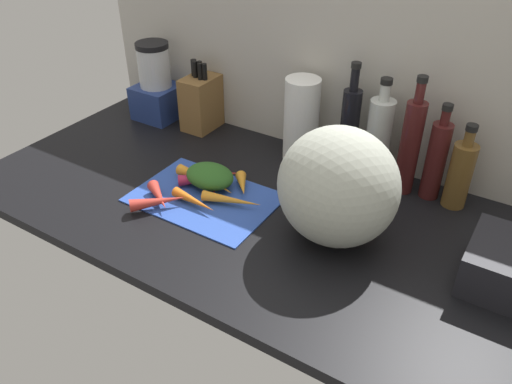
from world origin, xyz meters
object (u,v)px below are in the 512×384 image
object	(u,v)px
carrot_3	(194,201)
carrot_0	(159,196)
bottle_1	(378,138)
bottle_3	(436,159)
knife_block	(201,102)
blender_appliance	(156,86)
bottle_4	(460,174)
carrot_4	(159,201)
cutting_board	(205,197)
paper_towel_roll	(301,120)
carrot_1	(206,178)
bottle_2	(410,146)
carrot_10	(200,176)
bottle_0	(349,128)
carrot_9	(221,175)
winter_squash	(338,187)
carrot_2	(242,184)
carrot_5	(216,182)
carrot_6	(212,179)
carrot_8	(205,177)
carrot_7	(232,200)

from	to	relation	value
carrot_3	carrot_0	bearing A→B (deg)	-159.00
bottle_1	bottle_3	distance (cm)	17.17
bottle_3	knife_block	bearing A→B (deg)	179.81
blender_appliance	knife_block	bearing A→B (deg)	4.92
bottle_4	carrot_4	bearing A→B (deg)	-146.17
cutting_board	knife_block	bearing A→B (deg)	127.78
bottle_4	paper_towel_roll	bearing A→B (deg)	179.42
cutting_board	carrot_1	distance (cm)	7.21
bottle_2	bottle_4	size ratio (longest dim) A/B	1.41
bottle_2	bottle_3	distance (cm)	7.86
cutting_board	carrot_10	world-z (taller)	carrot_10
cutting_board	bottle_0	world-z (taller)	bottle_0
carrot_9	winter_squash	world-z (taller)	winter_squash
carrot_0	carrot_3	size ratio (longest dim) A/B	0.85
cutting_board	bottle_2	bearing A→B (deg)	36.73
carrot_2	carrot_5	xyz separation A→B (cm)	(-7.37, -2.89, -0.06)
carrot_1	carrot_4	distance (cm)	17.05
blender_appliance	paper_towel_roll	xyz separation A→B (cm)	(57.75, 1.09, 1.30)
carrot_6	bottle_2	world-z (taller)	bottle_2
knife_block	paper_towel_roll	bearing A→B (deg)	-0.75
blender_appliance	carrot_8	bearing A→B (deg)	-33.74
carrot_2	carrot_8	distance (cm)	11.62
paper_towel_roll	bottle_0	xyz separation A→B (cm)	(15.12, 1.65, 0.66)
carrot_8	bottle_3	world-z (taller)	bottle_3
bottle_0	bottle_3	world-z (taller)	bottle_0
winter_squash	bottle_4	world-z (taller)	winter_squash
carrot_6	knife_block	xyz separation A→B (cm)	(-25.66, 29.09, 7.35)
carrot_5	paper_towel_roll	world-z (taller)	paper_towel_roll
carrot_1	bottle_3	xyz separation A→B (cm)	(56.68, 29.37, 9.45)
carrot_4	bottle_1	distance (cm)	64.77
carrot_2	bottle_1	bearing A→B (deg)	43.67
carrot_1	carrot_3	xyz separation A→B (cm)	(3.95, -10.90, -0.21)
carrot_4	winter_squash	world-z (taller)	winter_squash
winter_squash	carrot_7	bearing A→B (deg)	-173.69
cutting_board	bottle_4	bearing A→B (deg)	29.87
carrot_8	bottle_1	distance (cm)	51.39
carrot_9	paper_towel_roll	world-z (taller)	paper_towel_roll
carrot_4	bottle_2	world-z (taller)	bottle_2
bottle_1	bottle_4	bearing A→B (deg)	-4.06
carrot_7	bottle_0	world-z (taller)	bottle_0
carrot_8	bottle_2	xyz separation A→B (cm)	(49.92, 28.24, 11.95)
carrot_5	carrot_4	bearing A→B (deg)	-113.33
carrot_1	carrot_5	bearing A→B (deg)	-1.69
carrot_3	bottle_0	size ratio (longest dim) A/B	0.43
carrot_5	carrot_6	distance (cm)	1.70
carrot_7	paper_towel_roll	bearing A→B (deg)	85.50
carrot_0	carrot_9	distance (cm)	20.32
carrot_5	bottle_2	size ratio (longest dim) A/B	0.45
carrot_5	paper_towel_roll	distance (cm)	33.34
blender_appliance	bottle_3	world-z (taller)	bottle_3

